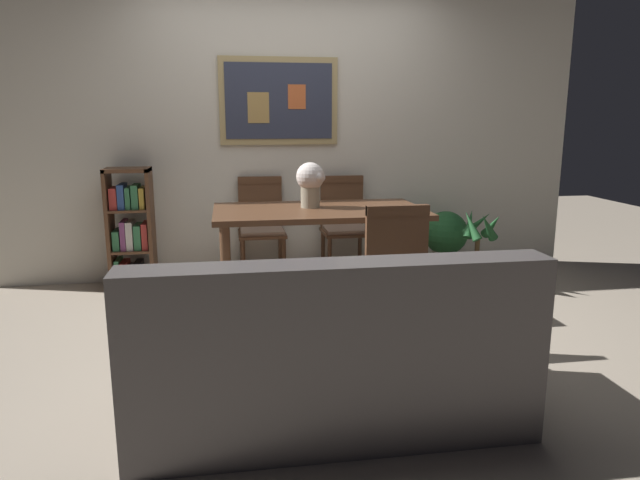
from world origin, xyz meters
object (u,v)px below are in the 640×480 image
Objects in this scene: dining_chair_far_left at (261,221)px; potted_palm at (477,255)px; flower_vase at (311,181)px; dining_chair_far_right at (344,219)px; leather_couch at (329,358)px; dining_chair_near_right at (391,263)px; dining_table at (319,222)px; potted_ivy at (445,239)px; bookshelf at (131,232)px.

dining_chair_far_left is 1.85m from potted_palm.
potted_palm is 1.57m from flower_vase.
dining_chair_far_right is 1.18m from potted_palm.
flower_vase is at bearing -65.35° from dining_chair_far_left.
leather_couch is at bearing -86.17° from dining_chair_far_left.
dining_chair_far_left is at bearing 113.98° from dining_chair_near_right.
dining_table is 0.89m from dining_chair_far_left.
leather_couch reaches higher than dining_table.
dining_chair_far_right is at bearing 152.95° from potted_palm.
dining_chair_far_left is 1.65m from potted_ivy.
potted_ivy is at bearing 24.06° from flower_vase.
bookshelf is 2.88m from potted_palm.
bookshelf is at bearing 139.80° from dining_chair_near_right.
dining_chair_near_right is at bearing -135.40° from potted_palm.
flower_vase is (-1.42, -0.15, 0.65)m from potted_palm.
dining_table is at bearing -26.06° from bookshelf.
dining_chair_near_right is at bearing -122.49° from potted_ivy.
potted_ivy is (0.91, -0.09, -0.19)m from dining_chair_far_right.
bookshelf is at bearing 155.63° from flower_vase.
potted_palm is at bearing 6.11° from flower_vase.
dining_chair_near_right reaches higher than potted_ivy.
dining_chair_far_right is 0.90× the size of bookshelf.
dining_table is 4.59× the size of flower_vase.
bookshelf is at bearing -178.89° from dining_chair_far_right.
potted_ivy is (2.72, -0.06, -0.14)m from bookshelf.
bookshelf is (-1.25, 2.36, 0.17)m from leather_couch.
dining_table is 2.57× the size of potted_ivy.
potted_palm is at bearing 49.83° from leather_couch.
potted_palm is (1.37, 0.23, -0.36)m from dining_table.
dining_chair_far_right is at bearing -3.56° from dining_chair_far_left.
bookshelf is 1.70× the size of potted_ivy.
dining_chair_far_right is at bearing 59.87° from flower_vase.
dining_table is at bearing -114.48° from dining_chair_far_right.
leather_couch is 1.85m from flower_vase.
potted_ivy is at bearing 27.66° from dining_table.
dining_chair_far_right is 1.80m from bookshelf.
dining_chair_far_right reaches higher than potted_ivy.
dining_chair_far_right and dining_chair_near_right have the same top height.
dining_chair_far_left and dining_chair_near_right have the same top height.
bookshelf reaches higher than leather_couch.
dining_chair_near_right is (-0.01, -1.55, 0.00)m from dining_chair_far_right.
leather_couch is 2.68m from bookshelf.
bookshelf is (-1.08, -0.08, -0.05)m from dining_chair_far_left.
dining_chair_near_right is 1.48m from potted_palm.
dining_chair_far_right is at bearing 89.49° from dining_chair_near_right.
flower_vase reaches higher than dining_chair_far_left.
potted_palm is (1.75, -0.57, -0.24)m from dining_chair_far_left.
potted_ivy is (0.93, 1.46, -0.19)m from dining_chair_near_right.
dining_chair_near_right is at bearing -66.59° from flower_vase.
potted_palm is (0.11, -0.43, -0.05)m from potted_ivy.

